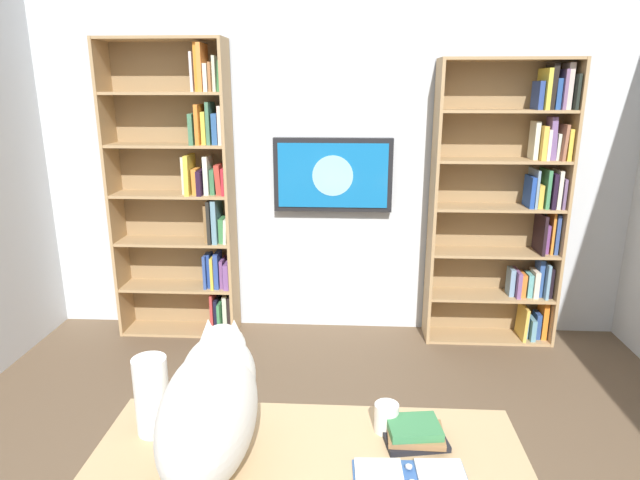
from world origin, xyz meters
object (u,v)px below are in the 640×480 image
at_px(bookshelf_left, 512,205).
at_px(cat, 212,402).
at_px(paper_towel_roll, 152,395).
at_px(wall_mounted_tv, 333,175).
at_px(desk_book_stack, 415,433).
at_px(coffee_mug, 386,417).
at_px(bookshelf_right, 187,194).

distance_m(bookshelf_left, cat, 2.95).
bearing_deg(bookshelf_left, paper_towel_roll, 52.88).
bearing_deg(cat, paper_towel_roll, -28.00).
distance_m(wall_mounted_tv, desk_book_stack, 2.53).
bearing_deg(paper_towel_roll, wall_mounted_tv, -101.50).
bearing_deg(cat, wall_mounted_tv, -95.94).
bearing_deg(cat, coffee_mug, -162.25).
bearing_deg(wall_mounted_tv, bookshelf_right, 4.41).
bearing_deg(cat, desk_book_stack, -169.66).
height_order(bookshelf_left, coffee_mug, bookshelf_left).
distance_m(bookshelf_right, wall_mounted_tv, 1.09).
bearing_deg(desk_book_stack, paper_towel_roll, -0.74).
bearing_deg(coffee_mug, cat, 17.75).
relative_size(bookshelf_left, coffee_mug, 21.31).
height_order(wall_mounted_tv, cat, wall_mounted_tv).
bearing_deg(wall_mounted_tv, paper_towel_roll, 78.50).
xyz_separation_m(cat, paper_towel_roll, (0.23, -0.12, -0.06)).
bearing_deg(bookshelf_left, cat, 57.92).
height_order(bookshelf_right, cat, bookshelf_right).
distance_m(paper_towel_roll, coffee_mug, 0.77).
bearing_deg(bookshelf_left, wall_mounted_tv, -3.63).
relative_size(bookshelf_left, bookshelf_right, 0.94).
height_order(bookshelf_right, coffee_mug, bookshelf_right).
relative_size(bookshelf_right, wall_mounted_tv, 2.50).
height_order(paper_towel_roll, coffee_mug, paper_towel_roll).
xyz_separation_m(cat, desk_book_stack, (-0.61, -0.11, -0.16)).
bearing_deg(desk_book_stack, bookshelf_left, -111.75).
xyz_separation_m(bookshelf_left, coffee_mug, (1.04, 2.33, -0.23)).
height_order(wall_mounted_tv, paper_towel_roll, wall_mounted_tv).
height_order(cat, coffee_mug, cat).
xyz_separation_m(coffee_mug, desk_book_stack, (-0.09, 0.06, -0.02)).
distance_m(bookshelf_left, bookshelf_right, 2.37).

